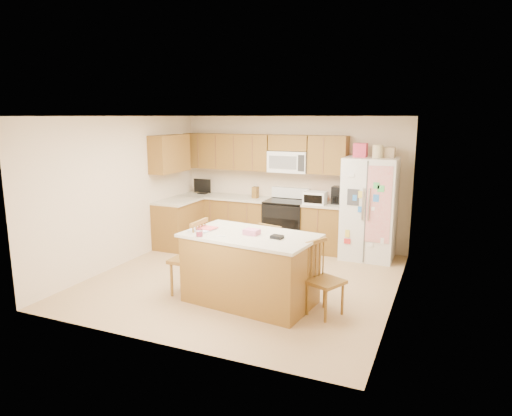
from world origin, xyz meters
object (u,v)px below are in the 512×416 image
at_px(stove, 286,223).
at_px(windsor_chair_right, 324,280).
at_px(island, 250,268).
at_px(windsor_chair_left, 190,259).
at_px(refrigerator, 369,207).
at_px(windsor_chair_back, 275,257).

height_order(stove, windsor_chair_right, stove).
height_order(stove, island, stove).
xyz_separation_m(island, windsor_chair_right, (1.02, 0.01, -0.03)).
bearing_deg(windsor_chair_left, refrigerator, 53.01).
distance_m(windsor_chair_left, windsor_chair_right, 1.93).
xyz_separation_m(windsor_chair_back, windsor_chair_right, (0.92, -0.68, -0.00)).
xyz_separation_m(island, windsor_chair_left, (-0.90, -0.06, 0.03)).
bearing_deg(windsor_chair_left, island, 3.69).
xyz_separation_m(windsor_chair_left, windsor_chair_back, (1.01, 0.75, -0.06)).
xyz_separation_m(island, windsor_chair_back, (0.10, 0.69, -0.03)).
relative_size(refrigerator, windsor_chair_left, 1.88).
relative_size(island, windsor_chair_left, 1.71).
height_order(island, windsor_chair_right, island).
distance_m(windsor_chair_back, windsor_chair_right, 1.15).
height_order(stove, windsor_chair_back, stove).
relative_size(refrigerator, island, 1.10).
relative_size(refrigerator, windsor_chair_right, 2.12).
bearing_deg(windsor_chair_right, refrigerator, 87.65).
distance_m(refrigerator, windsor_chair_right, 2.68).
bearing_deg(stove, windsor_chair_left, -99.56).
distance_m(stove, windsor_chair_back, 2.09).
relative_size(windsor_chair_back, windsor_chair_right, 1.01).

